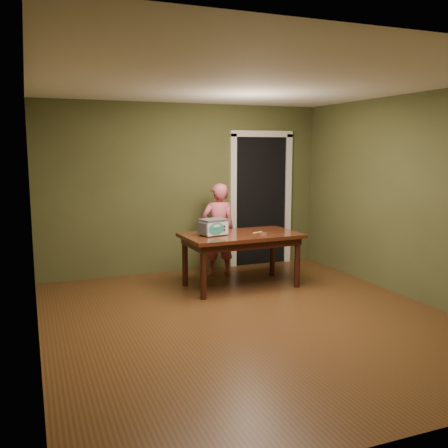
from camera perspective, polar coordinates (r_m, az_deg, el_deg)
name	(u,v)px	position (r m, az deg, el deg)	size (l,w,h in m)	color
floor	(251,320)	(5.75, 3.15, -10.85)	(5.00, 5.00, 0.00)	#523417
room_shell	(253,168)	(5.42, 3.30, 6.41)	(4.52, 5.02, 2.61)	#4A4F2A
doorway	(253,199)	(8.53, 3.35, 2.83)	(1.10, 0.66, 2.25)	black
dining_table	(241,241)	(6.91, 1.95, -1.93)	(1.64, 0.97, 0.75)	#33170B
toy_oven	(213,226)	(6.75, -1.24, -0.28)	(0.41, 0.32, 0.22)	#4C4F54
baking_pan	(264,234)	(6.85, 4.55, -1.09)	(0.10, 0.10, 0.02)	silver
spatula	(258,232)	(7.00, 3.86, -0.95)	(0.18, 0.03, 0.01)	#D4C85C
child	(218,230)	(7.52, -0.65, -0.67)	(0.51, 0.34, 1.40)	#C85263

